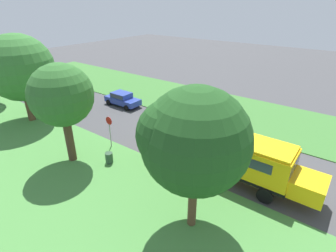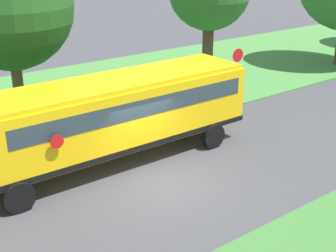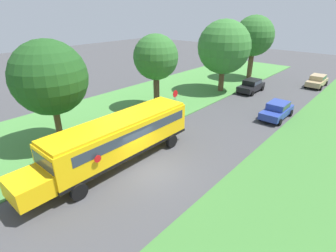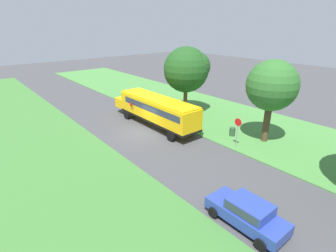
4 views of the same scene
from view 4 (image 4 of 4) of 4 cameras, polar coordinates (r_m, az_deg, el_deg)
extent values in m
plane|color=#424244|center=(26.43, -5.79, -1.53)|extent=(120.00, 120.00, 0.00)
cube|color=#47843D|center=(32.61, 8.97, 2.89)|extent=(12.00, 80.00, 0.08)
cube|color=#3D7533|center=(23.24, -24.67, -6.81)|extent=(10.00, 80.00, 0.07)
cube|color=yellow|center=(27.28, -2.29, 3.56)|extent=(2.50, 10.50, 2.20)
cube|color=yellow|center=(32.40, -8.94, 5.20)|extent=(2.20, 1.90, 1.10)
cube|color=yellow|center=(26.94, -2.33, 5.95)|extent=(2.35, 10.29, 0.16)
cube|color=black|center=(27.60, -2.26, 1.63)|extent=(2.54, 10.54, 0.20)
cube|color=#2D3842|center=(26.91, -1.92, 4.35)|extent=(2.53, 9.24, 0.64)
cube|color=#2D3842|center=(31.30, -8.10, 6.60)|extent=(2.25, 0.12, 0.80)
cylinder|color=red|center=(28.77, -8.07, 4.63)|extent=(0.03, 0.44, 0.44)
cylinder|color=black|center=(30.40, -8.93, 2.43)|extent=(0.30, 1.00, 1.00)
cylinder|color=black|center=(31.66, -5.05, 3.39)|extent=(0.30, 1.00, 1.00)
cylinder|color=black|center=(24.35, 0.64, -2.21)|extent=(0.30, 1.00, 1.00)
cylinder|color=black|center=(25.90, 4.88, -0.79)|extent=(0.30, 1.00, 1.00)
cube|color=#283D93|center=(15.49, 16.62, -18.07)|extent=(1.80, 4.40, 0.64)
cube|color=#283D93|center=(15.05, 17.37, -16.48)|extent=(1.60, 2.20, 0.60)
cube|color=#2D3842|center=(15.04, 17.37, -16.42)|extent=(1.62, 2.02, 0.45)
cylinder|color=black|center=(15.77, 9.87, -18.05)|extent=(0.22, 0.64, 0.64)
cylinder|color=black|center=(16.92, 14.05, -15.31)|extent=(0.22, 0.64, 0.64)
cylinder|color=black|center=(14.56, 19.48, -23.19)|extent=(0.22, 0.64, 0.64)
cylinder|color=black|center=(15.80, 23.18, -19.66)|extent=(0.22, 0.64, 0.64)
cylinder|color=brown|center=(31.88, 3.79, 5.70)|extent=(0.46, 0.46, 3.29)
sphere|color=#1E4C1C|center=(31.10, 3.96, 12.13)|extent=(5.26, 5.26, 5.26)
sphere|color=#1E4C1C|center=(30.98, 6.01, 12.75)|extent=(3.41, 3.41, 3.41)
cylinder|color=#4C3826|center=(25.46, 20.65, 0.61)|extent=(0.61, 0.61, 3.62)
sphere|color=#2D6628|center=(24.53, 21.71, 8.21)|extent=(4.44, 4.44, 4.44)
sphere|color=#2D6628|center=(24.20, 21.94, 7.96)|extent=(2.70, 2.70, 2.70)
cylinder|color=gray|center=(23.61, 14.71, -2.29)|extent=(0.08, 0.08, 2.10)
cylinder|color=red|center=(23.12, 15.02, 0.78)|extent=(0.03, 0.68, 0.68)
cylinder|color=#2D4C33|center=(26.16, 13.82, -1.26)|extent=(0.56, 0.56, 0.90)
camera|label=1|loc=(41.16, 8.89, 22.45)|focal=28.00mm
camera|label=2|loc=(28.85, -36.68, 12.49)|focal=50.00mm
camera|label=3|loc=(30.68, -35.27, 16.69)|focal=28.00mm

